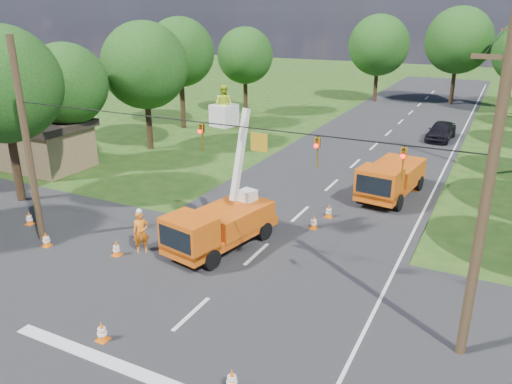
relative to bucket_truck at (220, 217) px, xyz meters
The scene contains 30 objects.
ground 15.31m from the bucket_truck, 83.58° to the left, with size 140.00×140.00×0.00m, color #1C4414.
road_main 15.31m from the bucket_truck, 83.58° to the left, with size 12.00×100.00×0.06m, color black.
road_cross 3.65m from the bucket_truck, 59.16° to the right, with size 56.00×10.00×0.07m, color black.
stop_bar 8.37m from the bucket_truck, 78.05° to the right, with size 9.00×0.45×0.02m, color silver.
edge_line 16.88m from the bucket_truck, 64.25° to the left, with size 0.12×90.00×0.02m, color silver.
bucket_truck is the anchor object (origin of this frame).
second_truck 10.98m from the bucket_truck, 61.65° to the left, with size 2.86×6.05×2.19m.
ground_worker 3.43m from the bucket_truck, 147.48° to the right, with size 0.69×0.45×1.88m, color orange.
distant_car 25.46m from the bucket_truck, 76.51° to the left, with size 1.77×4.41×1.50m, color black.
traffic_cone_0 7.42m from the bucket_truck, 90.02° to the right, with size 0.38×0.38×0.71m.
traffic_cone_1 8.86m from the bucket_truck, 57.35° to the right, with size 0.38×0.38×0.71m.
traffic_cone_2 4.93m from the bucket_truck, 52.49° to the left, with size 0.38×0.38×0.71m.
traffic_cone_3 6.39m from the bucket_truck, 60.15° to the left, with size 0.38×0.38×0.71m.
traffic_cone_4 4.58m from the bucket_truck, 143.86° to the right, with size 0.38×0.38×0.71m.
traffic_cone_5 7.80m from the bucket_truck, 154.44° to the right, with size 0.38×0.38×0.71m.
traffic_cone_6 9.89m from the bucket_truck, 168.30° to the right, with size 0.38×0.38×0.71m.
traffic_cone_7 13.19m from the bucket_truck, 61.01° to the left, with size 0.38×0.38×0.71m.
pole_right_near 11.19m from the bucket_truck, 15.63° to the right, with size 1.80×0.30×10.00m.
pole_right_mid 20.27m from the bucket_truck, 59.24° to the left, with size 1.80×0.30×10.00m.
pole_right_far 38.69m from the bucket_truck, 74.64° to the left, with size 1.80×0.30×10.00m.
pole_left 8.83m from the bucket_truck, 159.88° to the right, with size 0.30×0.30×9.00m.
signal_span 6.54m from the bucket_truck, 36.06° to the right, with size 18.00×0.29×1.07m.
shed 17.09m from the bucket_truck, 162.48° to the left, with size 5.50×4.50×3.15m.
tree_left_b 13.67m from the bucket_truck, behind, with size 6.00×6.00×9.32m.
tree_left_c 16.50m from the bucket_truck, 157.45° to the left, with size 5.20×5.20×8.06m.
tree_left_d 18.59m from the bucket_truck, 137.59° to the left, with size 6.20×6.20×9.24m.
tree_left_e 24.88m from the bucket_truck, 128.25° to the left, with size 5.80×5.80×9.41m.
tree_left_f 30.43m from the bucket_truck, 115.75° to the left, with size 5.40×5.40×8.40m.
tree_far_a 40.55m from the bucket_truck, 94.69° to the left, with size 6.60×6.60×9.50m.
tree_far_b 42.74m from the bucket_truck, 83.63° to the left, with size 7.00×7.00×10.32m.
Camera 1 is at (8.60, -12.12, 9.91)m, focal length 35.00 mm.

